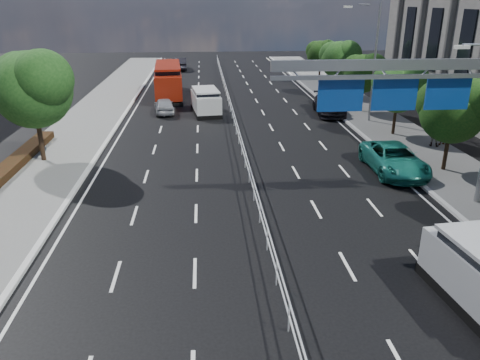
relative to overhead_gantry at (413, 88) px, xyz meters
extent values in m
cube|color=silver|center=(-6.74, 12.45, -4.61)|extent=(0.05, 85.00, 0.05)
cube|color=silver|center=(-6.74, 12.45, -5.06)|extent=(0.05, 85.00, 0.05)
cube|color=gray|center=(-1.14, -0.05, 0.99)|extent=(10.20, 0.25, 0.45)
cube|color=gray|center=(-1.14, -0.05, 0.49)|extent=(10.20, 0.18, 0.18)
cube|color=silver|center=(1.86, -0.05, 1.69)|extent=(0.60, 0.25, 0.15)
cube|color=navy|center=(1.66, 0.13, -0.31)|extent=(2.00, 0.08, 1.40)
cube|color=white|center=(1.66, 0.18, -0.31)|extent=(1.80, 0.02, 1.20)
cube|color=navy|center=(-0.74, 0.13, -0.31)|extent=(2.00, 0.08, 1.40)
cube|color=white|center=(-0.74, 0.18, -0.31)|extent=(1.80, 0.02, 1.20)
cube|color=navy|center=(-3.14, 0.13, -0.31)|extent=(2.00, 0.08, 1.40)
cube|color=white|center=(-3.14, 0.18, -0.31)|extent=(1.80, 0.02, 1.20)
cylinder|color=gray|center=(4.06, 15.95, -1.11)|extent=(0.16, 0.16, 9.00)
cylinder|color=gray|center=(2.86, 15.95, 3.19)|extent=(0.10, 2.40, 0.10)
cube|color=silver|center=(1.66, 15.95, 3.04)|extent=(0.60, 0.25, 0.15)
cylinder|color=black|center=(-18.74, 7.95, -3.86)|extent=(0.28, 0.28, 3.50)
sphere|color=#173F14|center=(-18.74, 7.95, -1.27)|extent=(4.40, 4.40, 4.40)
sphere|color=#173F14|center=(-17.86, 7.29, -0.57)|extent=(3.30, 3.30, 3.30)
sphere|color=#173F14|center=(-19.51, 8.61, -0.71)|extent=(3.08, 3.08, 3.08)
cylinder|color=black|center=(4.46, 4.45, -4.21)|extent=(0.22, 0.22, 2.80)
sphere|color=black|center=(4.46, 4.45, -2.13)|extent=(3.50, 3.50, 3.50)
sphere|color=black|center=(5.16, 3.92, -1.57)|extent=(2.62, 2.62, 2.62)
sphere|color=black|center=(3.85, 4.97, -1.69)|extent=(2.45, 2.45, 2.45)
cylinder|color=black|center=(4.46, 11.95, -4.26)|extent=(0.22, 0.22, 2.70)
sphere|color=#173F14|center=(4.46, 11.95, -2.26)|extent=(3.30, 3.30, 3.30)
sphere|color=#173F14|center=(5.12, 11.45, -1.72)|extent=(2.48, 2.48, 2.47)
sphere|color=#173F14|center=(3.88, 12.44, -1.83)|extent=(2.31, 2.31, 2.31)
cylinder|color=black|center=(4.46, 19.45, -4.28)|extent=(0.21, 0.21, 2.65)
sphere|color=black|center=(4.46, 19.45, -2.32)|extent=(3.20, 3.20, 3.20)
sphere|color=black|center=(5.10, 18.97, -1.79)|extent=(2.40, 2.40, 2.40)
sphere|color=black|center=(3.90, 19.93, -1.90)|extent=(2.24, 2.24, 2.24)
cylinder|color=black|center=(4.46, 26.95, -4.18)|extent=(0.23, 0.23, 2.85)
sphere|color=#173F14|center=(4.46, 26.95, -2.07)|extent=(3.60, 3.60, 3.60)
sphere|color=#173F14|center=(5.18, 26.41, -1.50)|extent=(2.70, 2.70, 2.70)
sphere|color=#173F14|center=(3.83, 27.49, -1.62)|extent=(2.52, 2.52, 2.52)
cylinder|color=black|center=(4.46, 34.45, -4.31)|extent=(0.21, 0.21, 2.60)
sphere|color=black|center=(4.46, 34.45, -2.38)|extent=(3.10, 3.10, 3.10)
sphere|color=black|center=(5.08, 33.98, -1.86)|extent=(2.32, 2.33, 2.32)
sphere|color=black|center=(3.92, 34.91, -1.97)|extent=(2.17, 2.17, 2.17)
cube|color=black|center=(-8.85, 20.02, -5.43)|extent=(2.66, 5.04, 0.34)
cube|color=silver|center=(-8.85, 20.02, -4.60)|extent=(2.61, 4.94, 1.42)
cube|color=black|center=(-8.85, 20.02, -3.89)|extent=(2.28, 3.61, 0.63)
cube|color=silver|center=(-8.85, 20.02, -3.57)|extent=(2.40, 3.90, 0.13)
cylinder|color=black|center=(-9.51, 18.36, -5.25)|extent=(0.39, 0.74, 0.71)
cylinder|color=black|center=(-7.81, 18.57, -5.25)|extent=(0.39, 0.74, 0.71)
cylinder|color=black|center=(-9.89, 21.46, -5.25)|extent=(0.39, 0.74, 0.71)
cylinder|color=black|center=(-8.19, 21.67, -5.25)|extent=(0.39, 0.74, 0.71)
cube|color=black|center=(-12.48, 27.99, -5.45)|extent=(3.19, 10.76, 0.32)
cube|color=maroon|center=(-12.48, 27.99, -4.08)|extent=(3.13, 10.55, 2.16)
cube|color=black|center=(-12.48, 27.99, -3.00)|extent=(2.75, 7.62, 0.95)
cube|color=maroon|center=(-12.48, 27.99, -2.53)|extent=(2.89, 8.25, 0.19)
cylinder|color=black|center=(-13.31, 24.50, -5.28)|extent=(0.32, 0.67, 0.65)
cylinder|color=black|center=(-11.23, 24.63, -5.28)|extent=(0.32, 0.67, 0.65)
cylinder|color=black|center=(-13.74, 31.35, -5.28)|extent=(0.32, 0.67, 0.65)
cylinder|color=black|center=(-11.66, 31.49, -5.28)|extent=(0.32, 0.67, 0.65)
imported|color=#98999E|center=(-12.40, 20.33, -4.94)|extent=(2.05, 4.06, 1.33)
imported|color=black|center=(-12.09, 46.84, -4.79)|extent=(1.89, 5.02, 1.64)
cylinder|color=black|center=(-1.31, -6.45, -5.24)|extent=(0.38, 0.77, 0.74)
imported|color=#197265|center=(1.56, 4.56, -4.83)|extent=(2.67, 5.66, 1.56)
imported|color=black|center=(1.56, 18.90, -4.82)|extent=(2.61, 5.58, 1.57)
imported|color=gray|center=(6.66, 9.11, -4.53)|extent=(0.79, 0.66, 1.86)
imported|color=gray|center=(5.95, 8.86, -4.66)|extent=(1.00, 0.97, 1.62)
camera|label=1|loc=(-9.06, -19.59, 3.59)|focal=35.00mm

